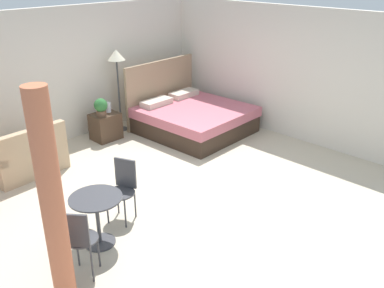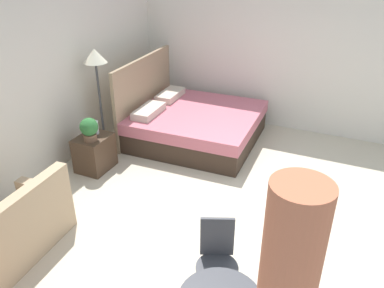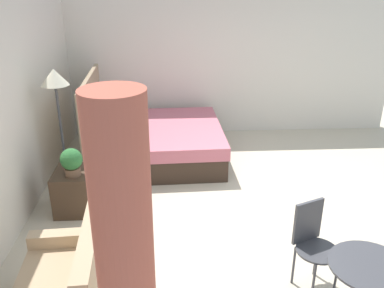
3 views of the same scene
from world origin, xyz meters
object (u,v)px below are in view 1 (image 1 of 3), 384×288
Objects in this scene: bed at (192,117)px; cafe_chair_near_window at (123,185)px; potted_plant at (101,106)px; balcony_table at (97,212)px; couch at (27,158)px; vase at (108,107)px; cafe_chair_near_couch at (79,238)px; floor_lamp at (117,61)px; nightstand at (106,126)px.

bed is 2.45× the size of cafe_chair_near_window.
potted_plant is 0.51× the size of balcony_table.
balcony_table is 0.66m from cafe_chair_near_window.
couch reaches higher than vase.
floor_lamp is at bearing 47.71° from cafe_chair_near_couch.
bed is 3.45m from cafe_chair_near_window.
bed is 1.94m from floor_lamp.
nightstand is at bearing 9.89° from couch.
bed reaches higher than potted_plant.
nightstand is 1.55× the size of potted_plant.
bed is 1.24× the size of floor_lamp.
vase is 0.23× the size of cafe_chair_near_window.
cafe_chair_near_window is at bearing -126.16° from floor_lamp.
bed reaches higher than couch.
potted_plant reaches higher than couch.
nightstand is at bearing 53.40° from balcony_table.
couch is 3.04m from cafe_chair_near_couch.
cafe_chair_near_couch reaches higher than vase.
vase is at bearing 16.03° from nightstand.
cafe_chair_near_window is 1.29m from cafe_chair_near_couch.
vase is (-1.42, 0.99, 0.33)m from bed.
potted_plant is at bearing 51.94° from cafe_chair_near_couch.
balcony_table is at bearing 39.46° from cafe_chair_near_couch.
balcony_table is at bearing -130.97° from floor_lamp.
couch reaches higher than nightstand.
cafe_chair_near_couch is (-4.15, -2.29, 0.24)m from bed.
nightstand is (-1.54, 0.96, -0.04)m from bed.
bed is at bearing -31.86° from nightstand.
cafe_chair_near_couch is (-3.14, -3.45, -0.94)m from floor_lamp.
floor_lamp is at bearing 130.87° from bed.
nightstand is 4.17m from cafe_chair_near_couch.
floor_lamp is 4.76m from cafe_chair_near_couch.
cafe_chair_near_couch reaches higher than nightstand.
bed is at bearing -10.79° from couch.
cafe_chair_near_window reaches higher than couch.
couch reaches higher than balcony_table.
cafe_chair_near_couch is at bearing -140.54° from balcony_table.
couch is at bearing -170.11° from nightstand.
nightstand is at bearing 148.14° from bed.
couch is 1.85m from nightstand.
cafe_chair_near_couch is (-2.51, -3.20, -0.18)m from potted_plant.
bed is at bearing -34.92° from vase.
cafe_chair_near_couch reaches higher than couch.
floor_lamp is at bearing 22.50° from vase.
floor_lamp is 1.90× the size of cafe_chair_near_couch.
couch is at bearing -167.47° from floor_lamp.
potted_plant is 1.02m from floor_lamp.
potted_plant is 4.07m from cafe_chair_near_couch.
couch is 2.70m from floor_lamp.
nightstand is 0.79× the size of balcony_table.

